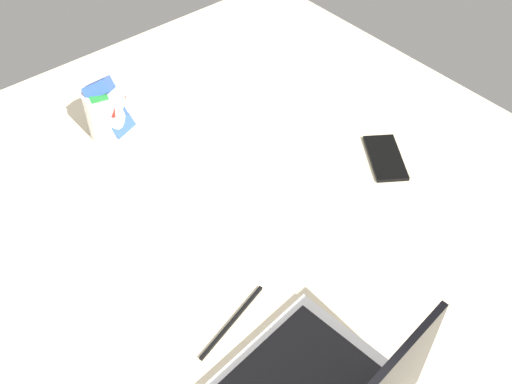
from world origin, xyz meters
TOP-DOWN VIEW (x-y plane):
  - bed_mattress at (0.00, 0.00)cm, footprint 180.00×140.00cm
  - snack_cup at (-15.06, -38.81)cm, footprint 9.07×9.61cm
  - cell_phone at (-55.52, 6.71)cm, footprint 13.57×15.38cm
  - charger_cable at (-5.13, 17.39)cm, footprint 16.58×4.95cm

SIDE VIEW (x-z plane):
  - bed_mattress at x=0.00cm, z-range 0.00..18.00cm
  - charger_cable at x=-5.13cm, z-range 18.00..18.60cm
  - cell_phone at x=-55.52cm, z-range 18.00..18.80cm
  - snack_cup at x=-15.06cm, z-range 16.58..31.47cm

